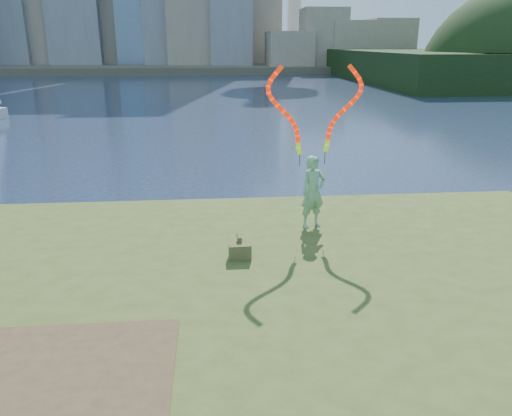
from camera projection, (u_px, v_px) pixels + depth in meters
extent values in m
plane|color=#192640|center=(216.00, 309.00, 10.01)|extent=(320.00, 320.00, 0.00)
cube|color=#3C4C1B|center=(218.00, 383.00, 7.60)|extent=(20.00, 18.00, 0.30)
cube|color=#3C4C1B|center=(218.00, 357.00, 7.80)|extent=(17.00, 15.00, 0.30)
cube|color=#3C4C1B|center=(217.00, 337.00, 7.91)|extent=(14.00, 12.00, 0.30)
cube|color=#47331E|center=(50.00, 385.00, 6.54)|extent=(3.20, 3.00, 0.02)
cube|color=#4A4536|center=(209.00, 66.00, 99.59)|extent=(320.00, 40.00, 1.20)
imported|color=#167D35|center=(313.00, 192.00, 11.95)|extent=(0.75, 0.62, 1.75)
cylinder|color=black|center=(300.00, 160.00, 11.66)|extent=(0.02, 0.02, 0.30)
cylinder|color=black|center=(325.00, 157.00, 11.95)|extent=(0.02, 0.02, 0.30)
cube|color=brown|center=(240.00, 251.00, 10.35)|extent=(0.47, 0.31, 0.33)
cylinder|color=brown|center=(239.00, 238.00, 10.49)|extent=(0.12, 0.31, 0.11)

